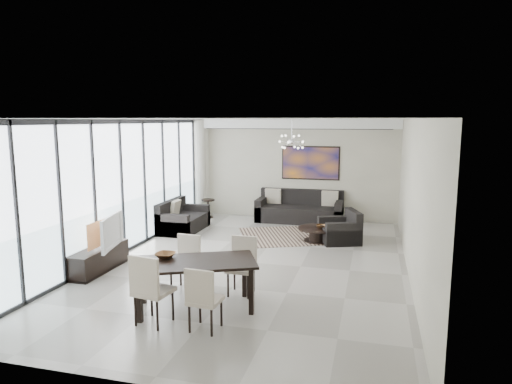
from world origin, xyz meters
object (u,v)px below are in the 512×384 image
(tv_console, at_px, (99,259))
(coffee_table, at_px, (318,234))
(television, at_px, (107,232))
(sofa_main, at_px, (300,211))
(dining_table, at_px, (195,266))

(tv_console, bearing_deg, coffee_table, 40.38)
(television, bearing_deg, sofa_main, -41.62)
(coffee_table, bearing_deg, tv_console, -139.62)
(television, bearing_deg, tv_console, 94.68)
(tv_console, bearing_deg, sofa_main, 60.25)
(coffee_table, distance_m, tv_console, 5.00)
(dining_table, bearing_deg, television, 151.79)
(sofa_main, distance_m, dining_table, 6.54)
(tv_console, xyz_separation_m, dining_table, (2.48, -1.19, 0.44))
(television, bearing_deg, coffee_table, -61.81)
(tv_console, height_order, dining_table, dining_table)
(coffee_table, xyz_separation_m, tv_console, (-3.81, -3.24, 0.04))
(dining_table, bearing_deg, tv_console, 154.29)
(coffee_table, xyz_separation_m, sofa_main, (-0.78, 2.07, 0.11))
(dining_table, bearing_deg, sofa_main, 85.14)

